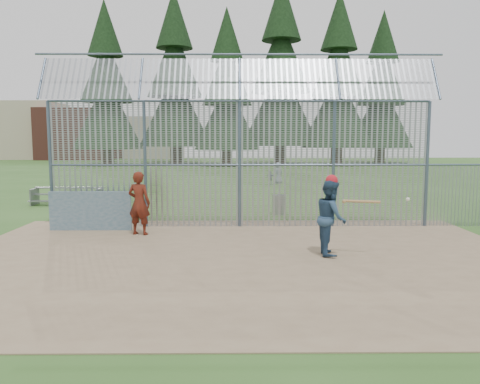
{
  "coord_description": "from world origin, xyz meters",
  "views": [
    {
      "loc": [
        -0.14,
        -11.37,
        2.82
      ],
      "look_at": [
        0.0,
        2.0,
        1.3
      ],
      "focal_mm": 35.0,
      "sensor_mm": 36.0,
      "label": 1
    }
  ],
  "objects_px": {
    "bleacher": "(67,195)",
    "batter": "(331,217)",
    "dugout_wall": "(90,211)",
    "onlooker": "(139,203)",
    "trash_can": "(279,204)"
  },
  "relations": [
    {
      "from": "onlooker",
      "to": "trash_can",
      "type": "height_order",
      "value": "onlooker"
    },
    {
      "from": "dugout_wall",
      "to": "bleacher",
      "type": "distance_m",
      "value": 6.46
    },
    {
      "from": "dugout_wall",
      "to": "bleacher",
      "type": "xyz_separation_m",
      "value": [
        -2.8,
        5.82,
        -0.21
      ]
    },
    {
      "from": "dugout_wall",
      "to": "batter",
      "type": "height_order",
      "value": "batter"
    },
    {
      "from": "dugout_wall",
      "to": "batter",
      "type": "bearing_deg",
      "value": -24.82
    },
    {
      "from": "onlooker",
      "to": "dugout_wall",
      "type": "bearing_deg",
      "value": -7.13
    },
    {
      "from": "dugout_wall",
      "to": "trash_can",
      "type": "bearing_deg",
      "value": 26.67
    },
    {
      "from": "batter",
      "to": "bleacher",
      "type": "bearing_deg",
      "value": 49.17
    },
    {
      "from": "batter",
      "to": "trash_can",
      "type": "height_order",
      "value": "batter"
    },
    {
      "from": "onlooker",
      "to": "batter",
      "type": "bearing_deg",
      "value": 170.22
    },
    {
      "from": "batter",
      "to": "onlooker",
      "type": "xyz_separation_m",
      "value": [
        -5.13,
        2.44,
        0.02
      ]
    },
    {
      "from": "dugout_wall",
      "to": "batter",
      "type": "distance_m",
      "value": 7.47
    },
    {
      "from": "dugout_wall",
      "to": "onlooker",
      "type": "bearing_deg",
      "value": -22.81
    },
    {
      "from": "bleacher",
      "to": "batter",
      "type": "bearing_deg",
      "value": -43.07
    },
    {
      "from": "dugout_wall",
      "to": "bleacher",
      "type": "height_order",
      "value": "dugout_wall"
    }
  ]
}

